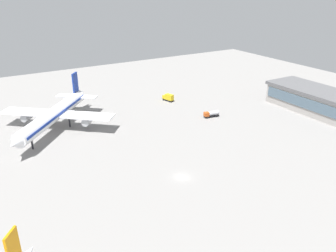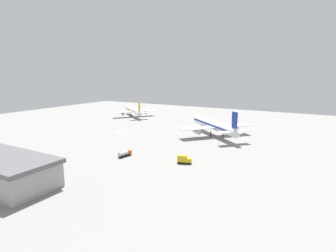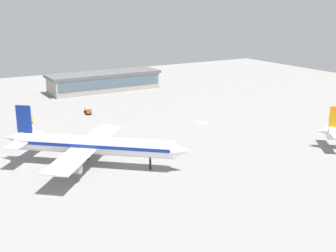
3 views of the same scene
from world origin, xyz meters
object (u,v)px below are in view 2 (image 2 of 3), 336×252
object	(u,v)px
fuel_truck	(125,153)
airplane_at_gate	(215,125)
airplane_taxiing	(134,111)
catering_truck	(184,159)

from	to	relation	value
fuel_truck	airplane_at_gate	bearing A→B (deg)	-9.68
airplane_taxiing	fuel_truck	distance (m)	111.04
airplane_taxiing	catering_truck	size ratio (longest dim) A/B	6.33
airplane_at_gate	catering_truck	distance (m)	53.27
airplane_taxiing	catering_truck	xyz separation A→B (m)	(89.96, -86.29, -3.19)
airplane_at_gate	fuel_truck	size ratio (longest dim) A/B	6.81
catering_truck	fuel_truck	xyz separation A→B (m)	(-26.27, -4.60, -0.31)
airplane_taxiing	fuel_truck	bearing A→B (deg)	162.22
airplane_at_gate	catering_truck	bearing A→B (deg)	137.88
fuel_truck	airplane_taxiing	bearing A→B (deg)	44.44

